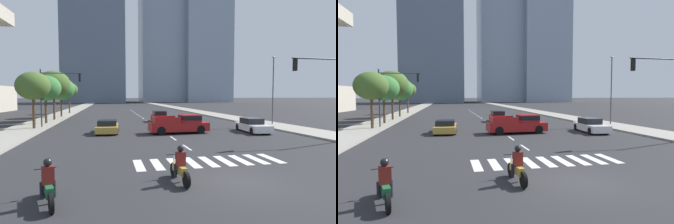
% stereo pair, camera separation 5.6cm
% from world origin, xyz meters
% --- Properties ---
extents(ground_plane, '(800.00, 800.00, 0.00)m').
position_xyz_m(ground_plane, '(0.00, 0.00, 0.00)').
color(ground_plane, '#28282B').
extents(sidewalk_east, '(4.00, 260.00, 0.15)m').
position_xyz_m(sidewalk_east, '(13.18, 30.00, 0.07)').
color(sidewalk_east, gray).
rests_on(sidewalk_east, ground).
extents(sidewalk_west, '(4.00, 260.00, 0.15)m').
position_xyz_m(sidewalk_west, '(-13.18, 30.00, 0.07)').
color(sidewalk_west, gray).
rests_on(sidewalk_west, ground).
extents(crosswalk_near, '(7.65, 2.32, 0.01)m').
position_xyz_m(crosswalk_near, '(-0.00, 3.45, 0.00)').
color(crosswalk_near, silver).
rests_on(crosswalk_near, ground).
extents(lane_divider_center, '(0.14, 50.00, 0.01)m').
position_xyz_m(lane_divider_center, '(0.00, 31.45, 0.00)').
color(lane_divider_center, silver).
rests_on(lane_divider_center, ground).
extents(motorcycle_lead, '(0.94, 2.12, 1.49)m').
position_xyz_m(motorcycle_lead, '(-6.91, -0.82, 0.58)').
color(motorcycle_lead, black).
rests_on(motorcycle_lead, ground).
extents(motorcycle_trailing, '(0.70, 2.07, 1.49)m').
position_xyz_m(motorcycle_trailing, '(-2.30, 0.46, 0.58)').
color(motorcycle_trailing, black).
rests_on(motorcycle_trailing, ground).
extents(pickup_truck, '(5.40, 2.21, 1.67)m').
position_xyz_m(pickup_truck, '(1.44, 14.38, 0.81)').
color(pickup_truck, maroon).
rests_on(pickup_truck, ground).
extents(sedan_white_0, '(2.03, 4.75, 1.31)m').
position_xyz_m(sedan_white_0, '(8.20, 13.70, 0.60)').
color(sedan_white_0, silver).
rests_on(sedan_white_0, ground).
extents(sedan_gold_1, '(2.11, 4.34, 1.18)m').
position_xyz_m(sedan_gold_1, '(-5.16, 15.81, 0.55)').
color(sedan_gold_1, '#B28E38').
rests_on(sedan_gold_1, ground).
extents(sedan_red_2, '(1.78, 4.72, 1.40)m').
position_xyz_m(sedan_red_2, '(1.50, 25.64, 0.64)').
color(sedan_red_2, maroon).
rests_on(sedan_red_2, ground).
extents(traffic_signal_near, '(4.92, 0.28, 6.32)m').
position_xyz_m(traffic_signal_near, '(10.62, 7.42, 4.48)').
color(traffic_signal_near, '#333335').
rests_on(traffic_signal_near, sidewalk_east).
extents(traffic_signal_far, '(4.47, 0.28, 6.05)m').
position_xyz_m(traffic_signal_far, '(-10.47, 21.17, 4.28)').
color(traffic_signal_far, '#333335').
rests_on(traffic_signal_far, sidewalk_west).
extents(street_lamp_east, '(0.50, 0.24, 7.79)m').
position_xyz_m(street_lamp_east, '(13.48, 18.64, 4.65)').
color(street_lamp_east, '#3F3F42').
rests_on(street_lamp_east, sidewalk_east).
extents(street_tree_nearest, '(3.29, 3.29, 5.65)m').
position_xyz_m(street_tree_nearest, '(-12.38, 19.76, 4.38)').
color(street_tree_nearest, '#4C3823').
rests_on(street_tree_nearest, sidewalk_west).
extents(street_tree_second, '(3.58, 3.58, 5.70)m').
position_xyz_m(street_tree_second, '(-12.38, 25.17, 4.31)').
color(street_tree_second, '#4C3823').
rests_on(street_tree_second, sidewalk_west).
extents(street_tree_third, '(4.36, 4.36, 6.68)m').
position_xyz_m(street_tree_third, '(-12.38, 30.22, 4.97)').
color(street_tree_third, '#4C3823').
rests_on(street_tree_third, sidewalk_west).
extents(street_tree_fourth, '(4.17, 4.17, 6.08)m').
position_xyz_m(street_tree_fourth, '(-12.38, 35.99, 4.45)').
color(street_tree_fourth, '#4C3823').
rests_on(street_tree_fourth, sidewalk_west).
extents(street_tree_fifth, '(3.18, 3.18, 5.77)m').
position_xyz_m(street_tree_fifth, '(-12.38, 45.07, 4.54)').
color(street_tree_fifth, '#4C3823').
rests_on(street_tree_fifth, sidewalk_west).
extents(office_tower_right_skyline, '(25.12, 24.09, 105.54)m').
position_xyz_m(office_tower_right_skyline, '(47.51, 138.63, 52.24)').
color(office_tower_right_skyline, '#8C9EB2').
rests_on(office_tower_right_skyline, ground).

